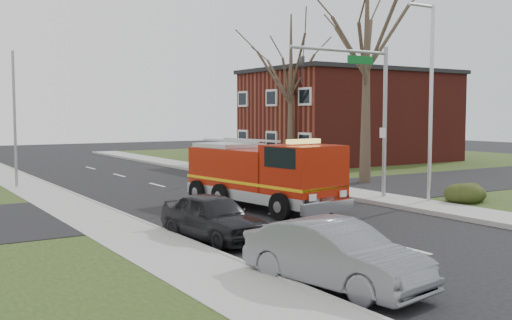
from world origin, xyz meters
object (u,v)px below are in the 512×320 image
parked_car_gray (335,255)px  fire_engine (264,177)px  traffic_signal_mast (363,94)px  parked_car_maroon (214,217)px

parked_car_gray → fire_engine: bearing=55.3°
traffic_signal_mast → fire_engine: (-4.79, 0.53, -3.39)m
traffic_signal_mast → parked_car_maroon: bearing=-158.7°
fire_engine → traffic_signal_mast: bearing=-13.8°
fire_engine → parked_car_maroon: bearing=-144.9°
traffic_signal_mast → parked_car_maroon: (-9.32, -3.63, -3.99)m
fire_engine → parked_car_maroon: fire_engine is taller
parked_car_maroon → fire_engine: bearing=37.3°
traffic_signal_mast → parked_car_maroon: traffic_signal_mast is taller
fire_engine → parked_car_gray: size_ratio=1.67×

